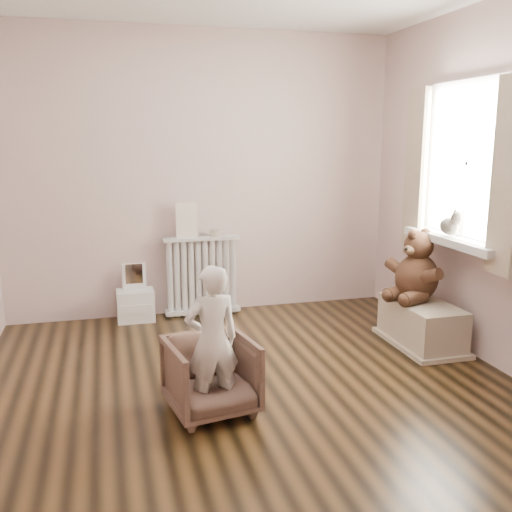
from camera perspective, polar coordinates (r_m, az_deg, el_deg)
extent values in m
cube|color=black|center=(3.92, -0.44, -12.97)|extent=(3.60, 3.60, 0.01)
cube|color=beige|center=(5.33, -5.35, 8.07)|extent=(3.60, 0.02, 2.60)
cube|color=beige|center=(1.90, 13.18, 1.11)|extent=(3.60, 0.02, 2.60)
cube|color=beige|center=(4.38, 23.12, 6.38)|extent=(0.02, 3.60, 2.60)
cube|color=white|center=(4.59, 20.57, 8.66)|extent=(0.03, 0.90, 1.10)
cube|color=silver|center=(4.60, 19.14, 1.48)|extent=(0.22, 1.10, 0.06)
cube|color=#BCAA8C|center=(4.07, 23.87, 7.25)|extent=(0.06, 0.26, 1.30)
cube|color=#BCAA8C|center=(5.01, 15.70, 8.48)|extent=(0.06, 0.26, 1.30)
cube|color=silver|center=(5.34, -5.42, -1.81)|extent=(0.70, 0.13, 0.74)
cube|color=beige|center=(5.23, -6.95, 3.58)|extent=(0.19, 0.02, 0.32)
cylinder|color=#A59E8C|center=(5.29, -4.13, 2.29)|extent=(0.10, 0.10, 0.06)
cube|color=silver|center=(5.28, -12.00, -3.47)|extent=(0.33, 0.24, 0.52)
imported|color=brown|center=(3.52, -4.51, -11.86)|extent=(0.58, 0.59, 0.46)
imported|color=white|center=(3.38, -4.42, -8.44)|extent=(0.36, 0.27, 0.91)
cube|color=#BBAE93|center=(4.78, 16.24, -6.24)|extent=(0.40, 0.75, 0.35)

